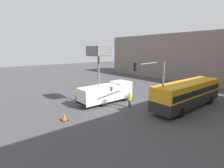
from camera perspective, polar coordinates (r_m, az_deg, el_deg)
ground_plane at (r=23.27m, az=-3.91°, el=-5.64°), size 120.00×120.00×0.00m
building_backdrop_far at (r=43.06m, az=25.80°, el=7.90°), size 44.00×10.00×10.13m
utility_truck at (r=22.26m, az=-1.86°, el=-2.30°), size 2.41×7.26×7.13m
city_bus at (r=22.17m, az=23.58°, el=-2.58°), size 2.60×11.18×3.07m
traffic_light_pole at (r=18.54m, az=12.91°, el=1.90°), size 3.53×3.28×5.63m
road_worker_near_truck at (r=22.64m, az=-11.54°, el=-4.04°), size 0.38×0.38×1.75m
road_worker_directing at (r=20.74m, az=5.80°, el=-5.00°), size 0.38×0.38×1.92m
traffic_cone_near_truck at (r=17.73m, az=-15.33°, el=-10.36°), size 0.63×0.63×0.72m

